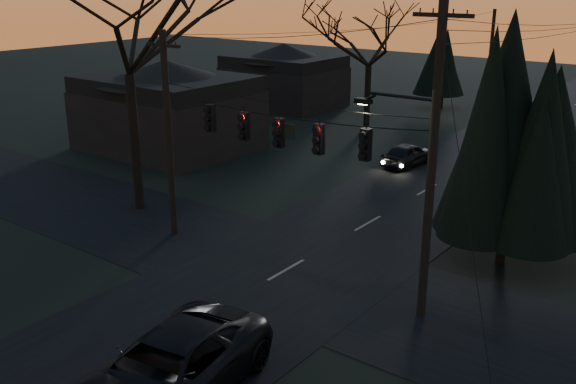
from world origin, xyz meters
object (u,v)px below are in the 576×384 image
Objects in this scene: evergreen_right at (514,139)px; sedan_oncoming_b at (523,115)px; utility_pole_left at (175,234)px; utility_pole_far_l at (485,106)px; sedan_oncoming_a at (408,155)px; bare_tree_left at (125,15)px; utility_pole_right at (421,314)px; suv_near at (168,371)px.

sedan_oncoming_b is (-7.27, 24.97, -4.12)m from evergreen_right.
utility_pole_left is 1.82× the size of sedan_oncoming_b.
evergreen_right reaches higher than utility_pole_far_l.
utility_pole_left is at bearing 84.82° from sedan_oncoming_a.
bare_tree_left reaches higher than utility_pole_left.
utility_pole_right is 1.16× the size of evergreen_right.
utility_pole_far_l reaches higher than sedan_oncoming_b.
utility_pole_right is 11.50m from utility_pole_left.
utility_pole_left is 0.67× the size of bare_tree_left.
utility_pole_left is 1.06× the size of utility_pole_far_l.
suv_near is (12.05, -9.31, -7.96)m from bare_tree_left.
bare_tree_left is 3.24× the size of sedan_oncoming_a.
utility_pole_left is at bearing -90.00° from utility_pole_far_l.
utility_pole_left is 1.34× the size of suv_near.
utility_pole_left is at bearing 66.13° from sedan_oncoming_b.
sedan_oncoming_a is at bearing 78.65° from utility_pole_left.
utility_pole_right is 17.63m from sedan_oncoming_a.
utility_pole_right reaches higher than utility_pole_left.
utility_pole_far_l is at bearing 90.00° from utility_pole_left.
sedan_oncoming_a is at bearing 132.14° from evergreen_right.
sedan_oncoming_b is at bearing 106.22° from evergreen_right.
utility_pole_far_l is 1.26× the size of suv_near.
utility_pole_far_l reaches higher than sedan_oncoming_a.
utility_pole_right reaches higher than sedan_oncoming_b.
utility_pole_left is 9.69m from bare_tree_left.
utility_pole_right is 8.67m from suv_near.
sedan_oncoming_a is 15.11m from sedan_oncoming_b.
sedan_oncoming_a is at bearing 68.52° from sedan_oncoming_b.
utility_pole_left reaches higher than sedan_oncoming_b.
bare_tree_left is 16.90m from evergreen_right.
suv_near is (-3.82, -13.54, -4.00)m from evergreen_right.
evergreen_right is (12.13, 5.52, 4.89)m from utility_pole_left.
utility_pole_far_l is 36.01m from bare_tree_left.
bare_tree_left is 1.47× the size of evergreen_right.
utility_pole_far_l is 44.80m from suv_near.
bare_tree_left is at bearing 175.16° from utility_pole_right.
utility_pole_right reaches higher than suv_near.
sedan_oncoming_b is (8.61, 29.20, -8.07)m from bare_tree_left.
evergreen_right is at bearing 65.76° from suv_near.
utility_pole_left is at bearing 180.00° from utility_pole_right.
utility_pole_far_l is at bearing -75.21° from sedan_oncoming_a.
utility_pole_far_l is at bearing 111.70° from evergreen_right.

